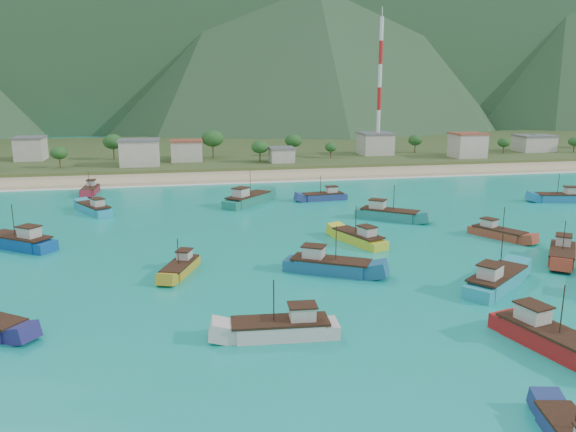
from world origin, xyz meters
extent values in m
plane|color=#0D9981|center=(0.00, 0.00, 0.00)|extent=(600.00, 600.00, 0.00)
cube|color=beige|center=(0.00, 79.00, 0.00)|extent=(400.00, 18.00, 1.20)
cube|color=#385123|center=(0.00, 140.00, 0.00)|extent=(400.00, 110.00, 2.40)
cube|color=white|center=(0.00, 69.50, 0.00)|extent=(400.00, 2.50, 0.08)
cube|color=beige|center=(-57.79, 115.50, 4.95)|extent=(8.26, 9.03, 6.69)
cube|color=beige|center=(-24.14, 95.72, 5.15)|extent=(10.84, 8.42, 7.09)
cube|color=beige|center=(-10.81, 103.36, 4.57)|extent=(9.19, 7.66, 5.94)
cube|color=beige|center=(17.11, 95.15, 3.61)|extent=(6.92, 6.98, 4.01)
cube|color=beige|center=(51.53, 108.35, 4.99)|extent=(10.07, 9.71, 6.79)
cube|color=beige|center=(77.61, 94.73, 5.27)|extent=(9.66, 8.59, 7.35)
cube|color=beige|center=(109.27, 105.78, 4.22)|extent=(12.24, 8.76, 5.24)
cylinder|color=red|center=(52.22, 108.00, 5.25)|extent=(1.20, 1.20, 7.31)
cylinder|color=white|center=(52.22, 108.00, 12.56)|extent=(1.20, 1.20, 7.31)
cylinder|color=red|center=(52.22, 108.00, 19.87)|extent=(1.20, 1.20, 7.31)
cylinder|color=white|center=(52.22, 108.00, 27.18)|extent=(1.20, 1.20, 7.31)
cylinder|color=red|center=(52.22, 108.00, 34.49)|extent=(1.20, 1.20, 7.31)
cylinder|color=white|center=(52.22, 108.00, 41.79)|extent=(1.20, 1.20, 7.31)
cube|color=teal|center=(22.96, -12.13, 0.67)|extent=(11.51, 9.86, 2.14)
cube|color=beige|center=(21.03, -13.58, 2.61)|extent=(3.44, 3.33, 1.74)
cylinder|color=#382114|center=(23.49, -11.73, 4.15)|extent=(0.12, 0.12, 4.82)
cube|color=navy|center=(16.35, 44.28, 0.48)|extent=(9.86, 3.65, 1.75)
cube|color=beige|center=(18.32, 44.45, 2.07)|extent=(2.33, 1.95, 1.43)
cylinder|color=#382114|center=(15.80, 44.24, 3.33)|extent=(0.12, 0.12, 3.95)
cube|color=#2398B7|center=(-30.19, 40.89, 0.55)|extent=(7.86, 10.59, 1.90)
cube|color=beige|center=(-29.13, 39.03, 2.27)|extent=(2.84, 3.01, 1.54)
cylinder|color=#382114|center=(-30.48, 41.40, 3.63)|extent=(0.12, 0.12, 4.27)
cube|color=#9B3D27|center=(36.12, 8.65, 0.46)|extent=(6.92, 9.66, 1.72)
cube|color=beige|center=(35.20, 10.35, 2.02)|extent=(2.54, 2.71, 1.40)
cylinder|color=#382114|center=(36.37, 8.17, 3.25)|extent=(0.12, 0.12, 3.87)
cube|color=#1C70A6|center=(64.96, 32.53, 0.57)|extent=(11.11, 5.41, 1.94)
cube|color=beige|center=(67.10, 32.05, 2.33)|extent=(2.80, 2.44, 1.58)
cylinder|color=#382114|center=(64.37, 32.66, 3.73)|extent=(0.12, 0.12, 4.37)
cube|color=beige|center=(-5.23, -20.32, 0.57)|extent=(10.84, 3.96, 1.93)
cube|color=beige|center=(-3.06, -20.49, 2.32)|extent=(2.56, 2.13, 1.57)
cylinder|color=#382114|center=(-5.83, -20.27, 3.71)|extent=(0.12, 0.12, 4.35)
cube|color=#AD3823|center=(37.97, -3.98, 0.56)|extent=(8.97, 10.18, 1.91)
cube|color=beige|center=(39.30, -2.29, 2.29)|extent=(2.99, 3.07, 1.55)
cylinder|color=#382114|center=(37.59, -4.45, 3.66)|extent=(0.12, 0.12, 4.30)
cube|color=#0C4790|center=(-38.05, 17.88, 0.68)|extent=(11.68, 9.90, 2.17)
cube|color=beige|center=(-36.09, 16.44, 2.65)|extent=(3.48, 3.36, 1.76)
cylinder|color=#382114|center=(-38.60, 18.28, 4.20)|extent=(0.12, 0.12, 4.87)
cube|color=#B29521|center=(-14.43, 1.12, 0.40)|extent=(5.59, 9.16, 1.60)
cube|color=beige|center=(-13.79, 2.80, 1.85)|extent=(2.23, 2.45, 1.30)
cylinder|color=#382114|center=(-14.61, 0.65, 3.00)|extent=(0.12, 0.12, 3.60)
cube|color=yellow|center=(12.85, 10.27, 0.54)|extent=(6.53, 10.80, 1.89)
cube|color=beige|center=(13.60, 8.28, 2.26)|extent=(2.61, 2.88, 1.53)
cylinder|color=#382114|center=(12.64, 10.82, 3.61)|extent=(0.12, 0.12, 4.25)
cube|color=teal|center=(23.56, 24.16, 0.65)|extent=(11.25, 9.82, 2.11)
cube|color=beige|center=(21.69, 25.61, 2.56)|extent=(3.38, 3.29, 1.71)
cylinder|color=#382114|center=(24.08, 23.75, 4.08)|extent=(0.12, 0.12, 4.74)
cube|color=maroon|center=(-33.61, 62.00, 0.47)|extent=(3.30, 9.67, 1.74)
cube|color=beige|center=(-33.52, 63.95, 2.04)|extent=(1.86, 2.25, 1.41)
cylinder|color=#382114|center=(-33.64, 61.46, 3.29)|extent=(0.12, 0.12, 3.90)
cube|color=#1D7661|center=(0.10, 42.83, 0.75)|extent=(11.30, 11.84, 2.30)
cube|color=beige|center=(-1.65, 40.93, 2.83)|extent=(3.65, 3.68, 1.87)
cylinder|color=#382114|center=(0.58, 43.36, 4.48)|extent=(0.12, 0.12, 5.17)
cube|color=#AB1A19|center=(18.85, -27.96, 0.67)|extent=(6.20, 12.21, 2.13)
cube|color=beige|center=(18.27, -25.64, 2.60)|extent=(2.73, 3.10, 1.73)
cylinder|color=#382114|center=(19.01, -28.61, 4.13)|extent=(0.12, 0.12, 4.79)
cube|color=#1C5982|center=(4.82, -2.74, 0.64)|extent=(11.61, 8.63, 2.08)
cube|color=beige|center=(2.79, -1.58, 2.53)|extent=(3.30, 3.11, 1.69)
cylinder|color=#382114|center=(5.38, -3.07, 4.02)|extent=(0.12, 0.12, 4.68)
camera|label=1|loc=(-14.55, -69.89, 23.70)|focal=35.00mm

